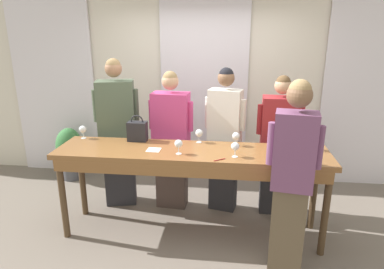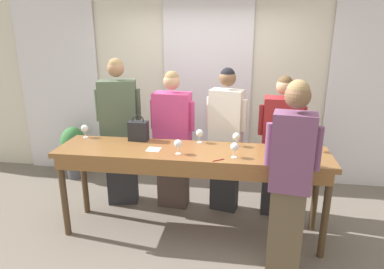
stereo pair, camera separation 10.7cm
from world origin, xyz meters
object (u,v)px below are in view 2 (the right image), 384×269
at_px(guest_cream_sweater, 226,139).
at_px(potted_plant, 74,150).
at_px(wine_glass_front_left, 85,128).
at_px(guest_pink_top, 173,141).
at_px(wine_glass_center_mid, 287,146).
at_px(wine_glass_center_right, 178,144).
at_px(guest_striped_shirt, 280,147).
at_px(guest_olive_jacket, 120,133).
at_px(wine_glass_front_mid, 318,142).
at_px(wine_glass_front_right, 236,137).
at_px(handbag, 138,130).
at_px(tasting_bar, 191,160).
at_px(wine_glass_back_left, 235,147).
at_px(wine_glass_center_left, 200,133).
at_px(wine_bottle, 300,154).
at_px(host_pouring, 290,179).

xyz_separation_m(guest_cream_sweater, potted_plant, (-2.32, 0.64, -0.48)).
xyz_separation_m(wine_glass_front_left, guest_pink_top, (0.97, 0.34, -0.21)).
distance_m(wine_glass_center_mid, guest_pink_top, 1.45).
relative_size(wine_glass_center_right, guest_striped_shirt, 0.09).
relative_size(wine_glass_center_mid, guest_olive_jacket, 0.08).
bearing_deg(potted_plant, guest_olive_jacket, -32.87).
xyz_separation_m(wine_glass_front_mid, guest_pink_top, (-1.62, 0.45, -0.21)).
xyz_separation_m(wine_glass_front_left, guest_olive_jacket, (0.29, 0.34, -0.15)).
bearing_deg(wine_glass_front_right, handbag, 177.49).
height_order(wine_glass_center_right, guest_pink_top, guest_pink_top).
bearing_deg(guest_olive_jacket, tasting_bar, -31.69).
bearing_deg(wine_glass_front_mid, handbag, 177.07).
height_order(handbag, wine_glass_center_right, handbag).
bearing_deg(wine_glass_back_left, guest_olive_jacket, 152.90).
xyz_separation_m(wine_glass_front_mid, potted_plant, (-3.28, 1.09, -0.64)).
bearing_deg(guest_cream_sweater, guest_striped_shirt, 0.00).
height_order(wine_glass_front_left, guest_olive_jacket, guest_olive_jacket).
xyz_separation_m(tasting_bar, wine_glass_center_left, (0.06, 0.28, 0.21)).
height_order(tasting_bar, wine_glass_front_mid, wine_glass_front_mid).
relative_size(wine_bottle, guest_cream_sweater, 0.17).
height_order(wine_glass_back_left, guest_pink_top, guest_pink_top).
relative_size(wine_glass_front_right, wine_glass_center_mid, 1.00).
bearing_deg(wine_glass_center_left, wine_bottle, -27.53).
relative_size(wine_bottle, guest_striped_shirt, 0.18).
distance_m(tasting_bar, wine_bottle, 1.10).
relative_size(handbag, guest_striped_shirt, 0.18).
bearing_deg(wine_glass_center_right, wine_glass_center_left, 66.38).
bearing_deg(guest_olive_jacket, wine_bottle, -22.63).
relative_size(wine_glass_center_left, guest_pink_top, 0.09).
distance_m(tasting_bar, handbag, 0.73).
bearing_deg(wine_bottle, handbag, 163.45).
bearing_deg(tasting_bar, wine_bottle, -12.82).
xyz_separation_m(guest_pink_top, guest_cream_sweater, (0.65, -0.00, 0.05)).
bearing_deg(wine_glass_front_right, guest_cream_sweater, 108.21).
distance_m(wine_glass_front_right, guest_pink_top, 0.90).
bearing_deg(guest_striped_shirt, handbag, -167.74).
bearing_deg(guest_olive_jacket, handbag, -44.62).
distance_m(wine_glass_back_left, guest_striped_shirt, 0.94).
bearing_deg(handbag, wine_glass_front_right, -2.51).
distance_m(wine_glass_front_right, guest_olive_jacket, 1.52).
xyz_separation_m(handbag, wine_glass_front_right, (1.10, -0.05, -0.01)).
relative_size(wine_glass_center_mid, wine_glass_back_left, 1.00).
height_order(wine_glass_front_mid, guest_olive_jacket, guest_olive_jacket).
bearing_deg(wine_glass_center_left, handbag, -178.64).
relative_size(guest_striped_shirt, host_pouring, 0.94).
relative_size(wine_glass_front_left, wine_glass_front_mid, 1.00).
xyz_separation_m(wine_bottle, wine_glass_center_left, (-1.00, 0.52, -0.01)).
distance_m(wine_glass_back_left, host_pouring, 0.64).
bearing_deg(wine_glass_back_left, wine_glass_front_left, 167.01).
height_order(wine_glass_front_left, wine_glass_center_left, same).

